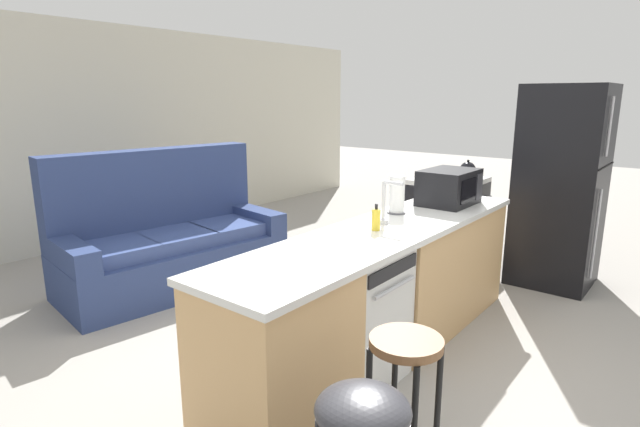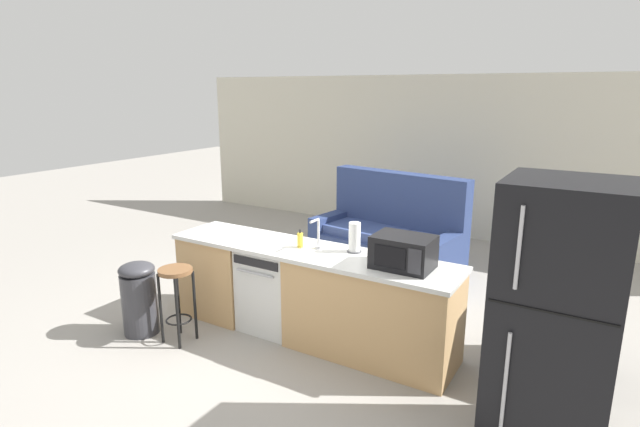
{
  "view_description": "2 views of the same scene",
  "coord_description": "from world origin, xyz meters",
  "px_view_note": "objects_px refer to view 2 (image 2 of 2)",
  "views": [
    {
      "loc": [
        -2.62,
        -1.65,
        1.75
      ],
      "look_at": [
        0.24,
        0.63,
        0.89
      ],
      "focal_mm": 28.0,
      "sensor_mm": 36.0,
      "label": 1
    },
    {
      "loc": [
        2.57,
        -3.8,
        2.38
      ],
      "look_at": [
        0.04,
        0.41,
        1.15
      ],
      "focal_mm": 28.0,
      "sensor_mm": 36.0,
      "label": 2
    }
  ],
  "objects_px": {
    "refrigerator": "(554,324)",
    "microwave": "(403,252)",
    "paper_towel_roll": "(355,238)",
    "soap_bottle": "(300,240)",
    "couch": "(390,238)",
    "stove_range": "(564,325)",
    "dishwasher": "(275,288)",
    "trash_bin": "(139,297)",
    "kettle": "(594,273)",
    "bar_stool": "(177,289)"
  },
  "relations": [
    {
      "from": "bar_stool",
      "to": "couch",
      "type": "distance_m",
      "value": 3.16
    },
    {
      "from": "soap_bottle",
      "to": "refrigerator",
      "type": "bearing_deg",
      "value": -13.93
    },
    {
      "from": "stove_range",
      "to": "trash_bin",
      "type": "bearing_deg",
      "value": -159.79
    },
    {
      "from": "paper_towel_roll",
      "to": "bar_stool",
      "type": "bearing_deg",
      "value": -148.27
    },
    {
      "from": "couch",
      "to": "bar_stool",
      "type": "bearing_deg",
      "value": -106.32
    },
    {
      "from": "paper_towel_roll",
      "to": "soap_bottle",
      "type": "relative_size",
      "value": 1.6
    },
    {
      "from": "soap_bottle",
      "to": "kettle",
      "type": "xyz_separation_m",
      "value": [
        2.47,
        0.4,
        0.01
      ]
    },
    {
      "from": "refrigerator",
      "to": "soap_bottle",
      "type": "bearing_deg",
      "value": 166.07
    },
    {
      "from": "stove_range",
      "to": "trash_bin",
      "type": "distance_m",
      "value": 3.91
    },
    {
      "from": "stove_range",
      "to": "soap_bottle",
      "type": "distance_m",
      "value": 2.41
    },
    {
      "from": "soap_bottle",
      "to": "trash_bin",
      "type": "xyz_separation_m",
      "value": [
        -1.37,
        -0.82,
        -0.59
      ]
    },
    {
      "from": "refrigerator",
      "to": "soap_bottle",
      "type": "height_order",
      "value": "refrigerator"
    },
    {
      "from": "dishwasher",
      "to": "soap_bottle",
      "type": "distance_m",
      "value": 0.63
    },
    {
      "from": "refrigerator",
      "to": "microwave",
      "type": "bearing_deg",
      "value": 156.15
    },
    {
      "from": "microwave",
      "to": "paper_towel_roll",
      "type": "distance_m",
      "value": 0.57
    },
    {
      "from": "refrigerator",
      "to": "bar_stool",
      "type": "distance_m",
      "value": 3.25
    },
    {
      "from": "paper_towel_roll",
      "to": "kettle",
      "type": "xyz_separation_m",
      "value": [
        1.96,
        0.26,
        -0.05
      ]
    },
    {
      "from": "kettle",
      "to": "refrigerator",
      "type": "bearing_deg",
      "value": -99.85
    },
    {
      "from": "trash_bin",
      "to": "paper_towel_roll",
      "type": "bearing_deg",
      "value": 27.14
    },
    {
      "from": "dishwasher",
      "to": "trash_bin",
      "type": "distance_m",
      "value": 1.34
    },
    {
      "from": "trash_bin",
      "to": "bar_stool",
      "type": "bearing_deg",
      "value": 10.0
    },
    {
      "from": "microwave",
      "to": "soap_bottle",
      "type": "relative_size",
      "value": 2.84
    },
    {
      "from": "microwave",
      "to": "paper_towel_roll",
      "type": "height_order",
      "value": "paper_towel_roll"
    },
    {
      "from": "dishwasher",
      "to": "refrigerator",
      "type": "distance_m",
      "value": 2.71
    },
    {
      "from": "paper_towel_roll",
      "to": "couch",
      "type": "height_order",
      "value": "couch"
    },
    {
      "from": "paper_towel_roll",
      "to": "microwave",
      "type": "bearing_deg",
      "value": -16.65
    },
    {
      "from": "stove_range",
      "to": "refrigerator",
      "type": "relative_size",
      "value": 0.48
    },
    {
      "from": "dishwasher",
      "to": "bar_stool",
      "type": "distance_m",
      "value": 0.96
    },
    {
      "from": "dishwasher",
      "to": "stove_range",
      "type": "height_order",
      "value": "stove_range"
    },
    {
      "from": "paper_towel_roll",
      "to": "kettle",
      "type": "relative_size",
      "value": 1.38
    },
    {
      "from": "refrigerator",
      "to": "microwave",
      "type": "xyz_separation_m",
      "value": [
        -1.24,
        0.55,
        0.11
      ]
    },
    {
      "from": "paper_towel_roll",
      "to": "couch",
      "type": "xyz_separation_m",
      "value": [
        -0.54,
        2.14,
        -0.64
      ]
    },
    {
      "from": "bar_stool",
      "to": "refrigerator",
      "type": "bearing_deg",
      "value": 3.07
    },
    {
      "from": "trash_bin",
      "to": "soap_bottle",
      "type": "bearing_deg",
      "value": 30.95
    },
    {
      "from": "microwave",
      "to": "trash_bin",
      "type": "relative_size",
      "value": 0.68
    },
    {
      "from": "bar_stool",
      "to": "trash_bin",
      "type": "xyz_separation_m",
      "value": [
        -0.45,
        -0.08,
        -0.16
      ]
    },
    {
      "from": "microwave",
      "to": "paper_towel_roll",
      "type": "xyz_separation_m",
      "value": [
        -0.55,
        0.16,
        -0.0
      ]
    },
    {
      "from": "refrigerator",
      "to": "soap_bottle",
      "type": "relative_size",
      "value": 10.56
    },
    {
      "from": "stove_range",
      "to": "bar_stool",
      "type": "relative_size",
      "value": 1.22
    },
    {
      "from": "soap_bottle",
      "to": "couch",
      "type": "relative_size",
      "value": 0.08
    },
    {
      "from": "bar_stool",
      "to": "trash_bin",
      "type": "relative_size",
      "value": 1.0
    },
    {
      "from": "refrigerator",
      "to": "soap_bottle",
      "type": "distance_m",
      "value": 2.37
    },
    {
      "from": "kettle",
      "to": "microwave",
      "type": "bearing_deg",
      "value": -163.24
    },
    {
      "from": "bar_stool",
      "to": "couch",
      "type": "xyz_separation_m",
      "value": [
        0.89,
        3.03,
        -0.14
      ]
    },
    {
      "from": "stove_range",
      "to": "paper_towel_roll",
      "type": "distance_m",
      "value": 1.92
    },
    {
      "from": "refrigerator",
      "to": "microwave",
      "type": "distance_m",
      "value": 1.36
    },
    {
      "from": "dishwasher",
      "to": "kettle",
      "type": "relative_size",
      "value": 4.1
    },
    {
      "from": "refrigerator",
      "to": "bar_stool",
      "type": "height_order",
      "value": "refrigerator"
    },
    {
      "from": "paper_towel_roll",
      "to": "stove_range",
      "type": "bearing_deg",
      "value": 12.2
    },
    {
      "from": "dishwasher",
      "to": "kettle",
      "type": "xyz_separation_m",
      "value": [
        2.77,
        0.42,
        0.56
      ]
    }
  ]
}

